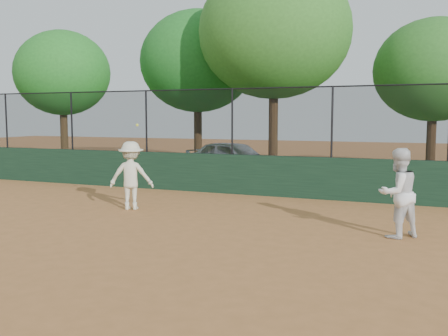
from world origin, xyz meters
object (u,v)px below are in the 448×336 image
at_px(player_second, 398,193).
at_px(tree_1, 198,62).
at_px(tree_2, 274,32).
at_px(tree_3, 434,70).
at_px(player_main, 131,176).
at_px(tree_0, 62,73).
at_px(parked_car, 234,159).

bearing_deg(player_second, tree_1, -92.62).
relative_size(tree_2, tree_3, 1.35).
bearing_deg(tree_3, tree_2, -163.81).
bearing_deg(player_main, tree_0, 137.53).
height_order(tree_1, tree_2, tree_2).
height_order(tree_0, tree_2, tree_2).
height_order(tree_2, tree_3, tree_2).
bearing_deg(tree_0, player_second, -29.83).
xyz_separation_m(tree_1, tree_3, (9.71, 0.10, -0.71)).
xyz_separation_m(player_second, tree_0, (-15.53, 8.90, 3.50)).
xyz_separation_m(player_main, tree_3, (7.00, 9.76, 3.21)).
bearing_deg(tree_3, player_main, -125.66).
bearing_deg(tree_0, player_main, -42.47).
bearing_deg(player_main, tree_3, 54.34).
xyz_separation_m(tree_2, tree_3, (5.72, 1.66, -1.50)).
bearing_deg(tree_3, tree_0, -174.98).
relative_size(tree_1, tree_2, 0.86).
height_order(player_main, tree_3, tree_3).
bearing_deg(tree_2, parked_car, -146.29).
bearing_deg(tree_1, player_second, -48.23).
bearing_deg(parked_car, tree_3, -52.53).
xyz_separation_m(tree_1, tree_2, (3.99, -1.56, 0.79)).
relative_size(parked_car, player_second, 2.40).
bearing_deg(tree_2, tree_1, 158.67).
relative_size(player_second, tree_0, 0.27).
xyz_separation_m(parked_car, tree_0, (-9.08, 1.12, 3.66)).
xyz_separation_m(player_main, tree_0, (-9.11, 8.34, 3.51)).
height_order(parked_car, player_main, player_main).
xyz_separation_m(player_second, tree_1, (-9.13, 10.22, 3.90)).
bearing_deg(tree_1, tree_0, -168.40).
relative_size(parked_car, tree_0, 0.66).
relative_size(player_main, tree_0, 0.34).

